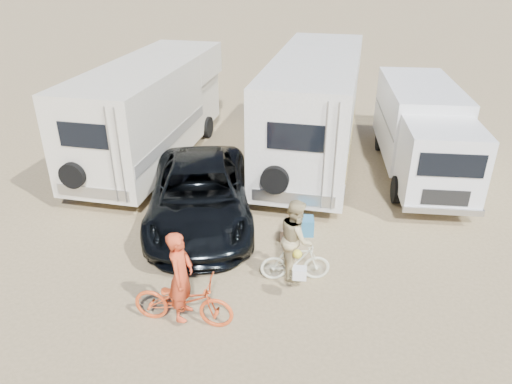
# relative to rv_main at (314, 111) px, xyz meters

# --- Properties ---
(ground) EXTENTS (140.00, 140.00, 0.00)m
(ground) POSITION_rel_rv_main_xyz_m (-0.43, -7.44, -1.80)
(ground) COLOR #98815A
(ground) RESTS_ON ground
(rv_main) EXTENTS (3.56, 8.99, 3.61)m
(rv_main) POSITION_rel_rv_main_xyz_m (0.00, 0.00, 0.00)
(rv_main) COLOR white
(rv_main) RESTS_ON ground
(rv_left) EXTENTS (3.40, 8.50, 3.35)m
(rv_left) POSITION_rel_rv_main_xyz_m (-5.49, -0.46, -0.13)
(rv_left) COLOR silver
(rv_left) RESTS_ON ground
(box_truck) EXTENTS (2.20, 6.83, 2.76)m
(box_truck) POSITION_rel_rv_main_xyz_m (3.45, -0.78, -0.42)
(box_truck) COLOR silver
(box_truck) RESTS_ON ground
(dark_suv) EXTENTS (3.72, 6.14, 1.59)m
(dark_suv) POSITION_rel_rv_main_xyz_m (-2.98, -4.48, -1.01)
(dark_suv) COLOR black
(dark_suv) RESTS_ON ground
(bike_man) EXTENTS (2.07, 0.84, 1.06)m
(bike_man) POSITION_rel_rv_main_xyz_m (-2.44, -8.49, -1.27)
(bike_man) COLOR #CF471B
(bike_man) RESTS_ON ground
(bike_woman) EXTENTS (1.61, 0.65, 0.94)m
(bike_woman) POSITION_rel_rv_main_xyz_m (-0.31, -6.86, -1.34)
(bike_woman) COLOR beige
(bike_woman) RESTS_ON ground
(rider_man) EXTENTS (0.50, 0.72, 1.90)m
(rider_man) POSITION_rel_rv_main_xyz_m (-2.44, -8.49, -0.85)
(rider_man) COLOR #C4401F
(rider_man) RESTS_ON ground
(rider_woman) EXTENTS (0.81, 0.98, 1.83)m
(rider_woman) POSITION_rel_rv_main_xyz_m (-0.31, -6.86, -0.89)
(rider_woman) COLOR tan
(rider_woman) RESTS_ON ground
(cooler) EXTENTS (0.61, 0.47, 0.46)m
(cooler) POSITION_rel_rv_main_xyz_m (-0.19, -4.89, -1.57)
(cooler) COLOR #27638A
(cooler) RESTS_ON ground
(crate) EXTENTS (0.52, 0.52, 0.33)m
(crate) POSITION_rel_rv_main_xyz_m (-0.48, -5.25, -1.64)
(crate) COLOR #85664E
(crate) RESTS_ON ground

